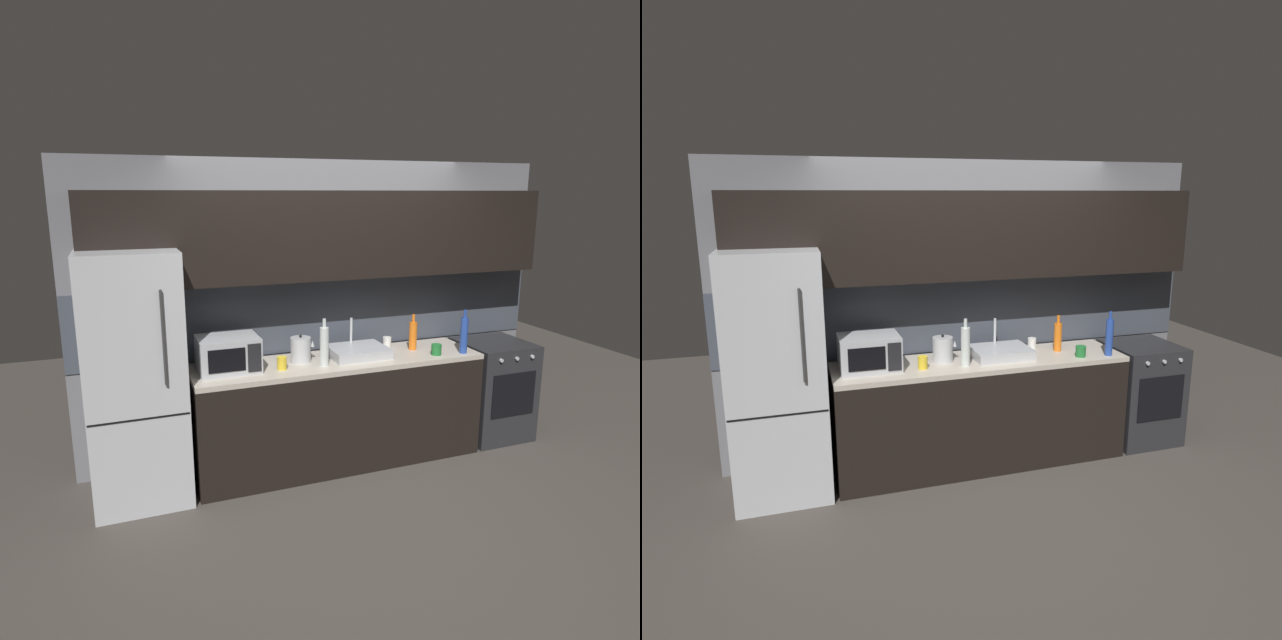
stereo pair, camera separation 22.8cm
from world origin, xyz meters
TOP-DOWN VIEW (x-y plane):
  - ground_plane at (0.00, 0.00)m, footprint 10.00×10.00m
  - back_wall at (0.00, 1.20)m, footprint 4.15×0.44m
  - counter_run at (0.00, 0.90)m, footprint 2.41×0.60m
  - refrigerator at (-1.59, 0.90)m, footprint 0.68×0.69m
  - oven_range at (1.55, 0.90)m, footprint 0.60×0.62m
  - microwave at (-0.91, 0.92)m, footprint 0.46×0.35m
  - sink_basin at (0.18, 0.93)m, footprint 0.48×0.38m
  - kettle at (-0.31, 0.95)m, footprint 0.20×0.16m
  - wine_bottle_orange at (0.71, 0.95)m, footprint 0.07×0.07m
  - wine_bottle_blue at (1.06, 0.70)m, footprint 0.06×0.06m
  - wine_bottle_clear at (-0.17, 0.78)m, footprint 0.07×0.07m
  - mug_green at (0.82, 0.73)m, footprint 0.09×0.09m
  - mug_yellow at (-0.51, 0.81)m, footprint 0.08×0.08m
  - mug_white at (0.53, 1.08)m, footprint 0.07×0.07m

SIDE VIEW (x-z plane):
  - ground_plane at x=0.00m, z-range 0.00..0.00m
  - counter_run at x=0.00m, z-range 0.00..0.90m
  - oven_range at x=1.55m, z-range 0.00..0.90m
  - refrigerator at x=-1.59m, z-range 0.00..1.85m
  - sink_basin at x=0.18m, z-range 0.79..1.09m
  - mug_green at x=0.82m, z-range 0.90..0.99m
  - mug_white at x=0.53m, z-range 0.90..1.00m
  - mug_yellow at x=-0.51m, z-range 0.90..1.00m
  - kettle at x=-0.31m, z-range 0.89..1.11m
  - wine_bottle_orange at x=0.71m, z-range 0.87..1.18m
  - microwave at x=-0.91m, z-range 0.90..1.17m
  - wine_bottle_blue at x=1.06m, z-range 0.87..1.25m
  - wine_bottle_clear at x=-0.17m, z-range 0.87..1.25m
  - back_wall at x=0.00m, z-range 0.30..2.80m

